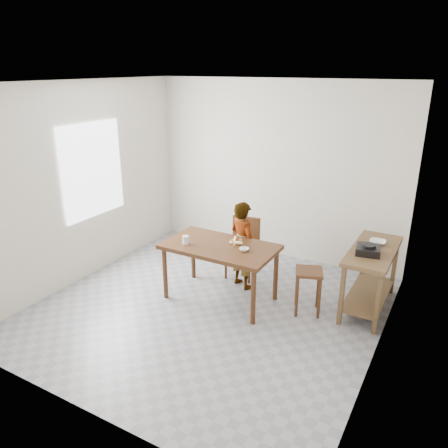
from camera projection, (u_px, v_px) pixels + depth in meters
The scene contains 17 objects.
floor at pixel (208, 310), 5.48m from camera, with size 4.00×4.00×0.04m, color gray.
ceiling at pixel (205, 80), 4.53m from camera, with size 4.00×4.00×0.04m, color white.
wall_back at pixel (276, 171), 6.66m from camera, with size 4.00×0.04×2.70m, color beige.
wall_front at pixel (70, 275), 3.35m from camera, with size 4.00×0.04×2.70m, color beige.
wall_left at pixel (81, 184), 5.94m from camera, with size 0.04×4.00×2.70m, color beige.
wall_right at pixel (391, 238), 4.07m from camera, with size 0.04×4.00×2.70m, color beige.
window_pane at pixel (93, 170), 6.03m from camera, with size 0.02×1.10×1.30m, color white.
dining_table at pixel (220, 272), 5.59m from camera, with size 1.40×0.80×0.75m, color #422411, non-canonical shape.
prep_counter at pixel (370, 279), 5.36m from camera, with size 0.50×1.20×0.80m, color brown, non-canonical shape.
child at pixel (243, 245), 5.83m from camera, with size 0.44×0.29×1.21m, color silver.
dining_chair at pixel (242, 249), 6.18m from camera, with size 0.41×0.41×0.84m, color #422411, non-canonical shape.
stool at pixel (308, 291), 5.31m from camera, with size 0.32×0.32×0.56m, color #422411, non-canonical shape.
glass_tumbler at pixel (186, 240), 5.48m from camera, with size 0.08×0.08×0.10m, color silver.
small_bowl at pixel (244, 249), 5.28m from camera, with size 0.12×0.12×0.04m, color silver.
banana at pixel (236, 242), 5.46m from camera, with size 0.19×0.13×0.07m, color gold, non-canonical shape.
serving_bowl at pixel (378, 242), 5.35m from camera, with size 0.20×0.20×0.05m, color silver.
gas_burner at pixel (368, 250), 5.07m from camera, with size 0.27×0.27×0.09m, color black.
Camera 1 is at (2.52, -4.06, 2.87)m, focal length 35.00 mm.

